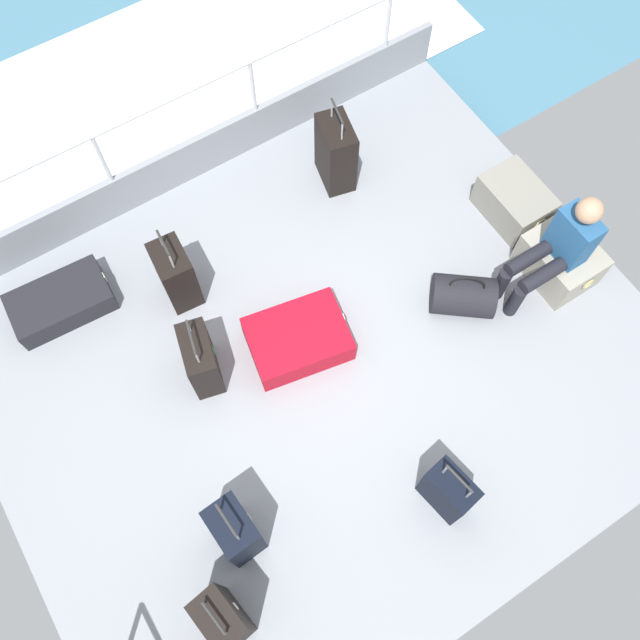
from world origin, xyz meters
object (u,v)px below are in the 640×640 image
duffel_bag (463,296)px  passenger_seated (557,248)px  suitcase_4 (61,302)px  suitcase_8 (235,531)px  cargo_crate_1 (560,260)px  suitcase_1 (201,360)px  cargo_crate_0 (514,202)px  suitcase_2 (448,491)px  suitcase_6 (336,153)px  suitcase_7 (176,275)px  suitcase_0 (298,339)px  suitcase_3 (223,619)px

duffel_bag → passenger_seated: bearing=75.6°
suitcase_4 → suitcase_8: size_ratio=0.98×
cargo_crate_1 → duffel_bag: bearing=-101.5°
suitcase_8 → suitcase_1: bearing=162.1°
cargo_crate_1 → duffel_bag: duffel_bag is taller
cargo_crate_0 → duffel_bag: size_ratio=1.07×
suitcase_2 → suitcase_6: bearing=162.4°
cargo_crate_0 → suitcase_2: size_ratio=0.90×
suitcase_6 → suitcase_8: suitcase_6 is taller
suitcase_1 → duffel_bag: bearing=73.5°
suitcase_7 → suitcase_8: 2.06m
cargo_crate_0 → suitcase_0: 2.25m
suitcase_1 → suitcase_8: bearing=-17.9°
duffel_bag → cargo_crate_1: bearing=78.5°
cargo_crate_0 → suitcase_2: bearing=-49.9°
suitcase_3 → duffel_bag: (-1.07, 2.81, -0.18)m
passenger_seated → suitcase_7: size_ratio=1.31×
suitcase_4 → suitcase_6: size_ratio=0.93×
suitcase_8 → suitcase_2: bearing=68.0°
passenger_seated → suitcase_4: 4.00m
passenger_seated → duffel_bag: (-0.18, -0.69, -0.39)m
suitcase_0 → suitcase_8: 1.56m
suitcase_4 → suitcase_7: size_ratio=1.00×
cargo_crate_1 → suitcase_1: size_ratio=0.86×
suitcase_3 → duffel_bag: bearing=110.9°
passenger_seated → cargo_crate_1: bearing=90.0°
duffel_bag → suitcase_3: bearing=-69.1°
suitcase_6 → cargo_crate_0: bearing=43.3°
suitcase_4 → suitcase_7: 1.00m
passenger_seated → suitcase_8: bearing=-81.9°
suitcase_4 → passenger_seated: bearing=61.1°
suitcase_1 → duffel_bag: size_ratio=1.22×
suitcase_2 → suitcase_3: (-0.13, -1.74, 0.09)m
suitcase_4 → suitcase_6: 2.63m
passenger_seated → suitcase_7: bearing=-120.6°
suitcase_0 → suitcase_3: (1.49, -1.48, 0.23)m
suitcase_0 → suitcase_8: (1.04, -1.14, 0.19)m
cargo_crate_0 → suitcase_0: bearing=-88.3°
cargo_crate_0 → suitcase_0: size_ratio=0.75×
suitcase_4 → duffel_bag: size_ratio=1.36×
suitcase_2 → suitcase_3: bearing=-94.1°
suitcase_2 → suitcase_8: size_ratio=0.85×
suitcase_1 → suitcase_2: 2.07m
cargo_crate_0 → suitcase_7: (-0.87, -2.81, 0.14)m
passenger_seated → suitcase_4: size_ratio=1.31×
suitcase_6 → duffel_bag: 1.66m
suitcase_0 → suitcase_4: size_ratio=1.05×
suitcase_1 → duffel_bag: suitcase_1 is taller
suitcase_6 → suitcase_8: bearing=-45.4°
suitcase_2 → suitcase_1: bearing=-151.0°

